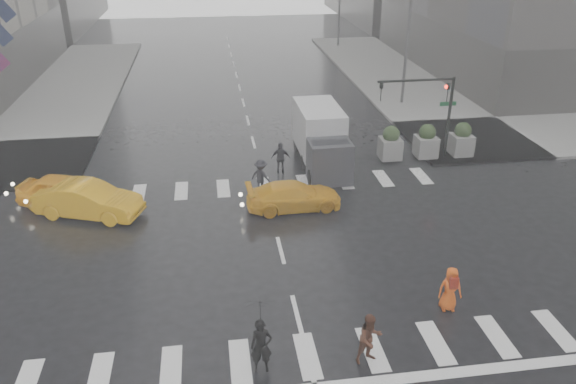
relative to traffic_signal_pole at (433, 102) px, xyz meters
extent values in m
plane|color=black|center=(-9.01, -8.01, -3.22)|extent=(120.00, 120.00, 0.00)
cube|color=slate|center=(10.49, 9.49, -3.14)|extent=(35.00, 35.00, 0.15)
cube|color=#2E2C29|center=(19.99, 18.99, -1.02)|extent=(26.05, 26.05, 4.40)
cylinder|color=black|center=(0.99, -0.01, -0.97)|extent=(0.16, 0.16, 4.50)
cylinder|color=black|center=(-1.01, -0.01, 1.18)|extent=(4.00, 0.12, 0.12)
imported|color=black|center=(0.74, -0.01, 0.48)|extent=(0.16, 0.20, 1.00)
imported|color=black|center=(-2.81, -0.01, 0.68)|extent=(0.16, 0.20, 1.00)
sphere|color=#FF190C|center=(0.64, -0.01, 0.78)|extent=(0.20, 0.20, 0.20)
cube|color=#0C5927|center=(0.99, 0.29, -0.22)|extent=(0.90, 0.03, 0.22)
cylinder|color=#59595B|center=(1.99, 9.99, 1.28)|extent=(0.20, 0.20, 9.00)
cylinder|color=#59595B|center=(1.99, 29.99, 1.28)|extent=(0.20, 0.20, 9.00)
cube|color=slate|center=(-2.01, 0.19, -2.52)|extent=(1.10, 1.10, 1.10)
sphere|color=#1F2F15|center=(-2.01, 0.19, -1.72)|extent=(0.90, 0.90, 0.90)
cube|color=slate|center=(-0.01, 0.19, -2.52)|extent=(1.10, 1.10, 1.10)
sphere|color=#1F2F15|center=(-0.01, 0.19, -1.72)|extent=(0.90, 0.90, 0.90)
cube|color=slate|center=(1.99, 0.19, -2.52)|extent=(1.10, 1.10, 1.10)
sphere|color=#1F2F15|center=(1.99, 0.19, -1.72)|extent=(0.90, 0.90, 0.90)
cube|color=#10183B|center=(-23.81, 10.49, 2.23)|extent=(1.54, 0.02, 1.66)
cube|color=#10183B|center=(-23.81, 11.99, 3.43)|extent=(1.54, 0.02, 1.66)
imported|color=black|center=(-10.41, -14.37, -2.35)|extent=(0.65, 0.44, 1.72)
imported|color=black|center=(-10.41, -14.37, -1.23)|extent=(1.00, 1.02, 0.88)
imported|color=#4A271A|center=(-7.26, -14.45, -2.40)|extent=(0.93, 0.82, 1.63)
imported|color=#F05610|center=(-3.98, -12.45, -2.43)|extent=(0.83, 0.60, 1.57)
cube|color=maroon|center=(-3.98, -12.63, -2.07)|extent=(0.30, 0.20, 0.40)
imported|color=black|center=(-8.00, -0.60, -2.40)|extent=(1.03, 0.72, 1.64)
imported|color=black|center=(-9.23, -2.70, -2.39)|extent=(1.21, 1.13, 1.66)
imported|color=#F7A90D|center=(-18.04, -2.86, -2.49)|extent=(4.58, 2.93, 1.45)
imported|color=#F7A90D|center=(-16.87, -3.96, -2.46)|extent=(4.86, 3.05, 1.51)
imported|color=#F7A90D|center=(-7.94, -4.55, -2.60)|extent=(3.81, 1.88, 1.23)
cube|color=silver|center=(-5.81, 0.74, -1.40)|extent=(2.13, 4.08, 2.39)
cube|color=#303035|center=(-5.81, -2.09, -2.11)|extent=(2.04, 1.60, 2.04)
cube|color=black|center=(-5.81, -2.09, -1.49)|extent=(1.77, 0.80, 0.80)
cylinder|color=black|center=(-6.74, -2.27, -2.82)|extent=(0.25, 0.80, 0.80)
cylinder|color=black|center=(-4.88, -2.27, -2.82)|extent=(0.25, 0.80, 0.80)
cylinder|color=black|center=(-6.74, -0.32, -2.82)|extent=(0.25, 0.80, 0.80)
cylinder|color=black|center=(-4.88, -0.32, -2.82)|extent=(0.25, 0.80, 0.80)
cylinder|color=black|center=(-6.74, 2.16, -2.82)|extent=(0.25, 0.80, 0.80)
cylinder|color=black|center=(-4.88, 2.16, -2.82)|extent=(0.25, 0.80, 0.80)
camera|label=1|loc=(-11.44, -26.67, 8.47)|focal=35.00mm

